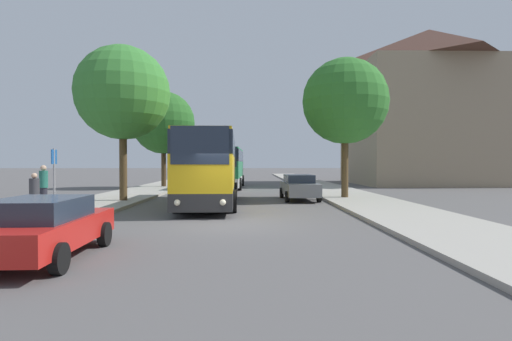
{
  "coord_description": "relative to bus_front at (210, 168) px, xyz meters",
  "views": [
    {
      "loc": [
        0.75,
        -13.74,
        2.15
      ],
      "look_at": [
        1.25,
        15.7,
        1.58
      ],
      "focal_mm": 28.0,
      "sensor_mm": 36.0,
      "label": 1
    }
  ],
  "objects": [
    {
      "name": "sidewalk_right",
      "position": [
        8.25,
        -6.47,
        -1.82
      ],
      "size": [
        4.0,
        120.0,
        0.15
      ],
      "primitive_type": "cube",
      "color": "#A39E93",
      "rests_on": "ground_plane"
    },
    {
      "name": "bus_stop_sign",
      "position": [
        -6.08,
        -3.6,
        -0.13
      ],
      "size": [
        0.08,
        0.45,
        2.6
      ],
      "color": "gray",
      "rests_on": "sidewalk_left"
    },
    {
      "name": "parked_car_right_near",
      "position": [
        4.89,
        2.82,
        -1.12
      ],
      "size": [
        2.02,
        4.67,
        1.46
      ],
      "rotation": [
        0.0,
        0.0,
        3.16
      ],
      "color": "slate",
      "rests_on": "ground_plane"
    },
    {
      "name": "pedestrian_waiting_far",
      "position": [
        -7.1,
        -2.48,
        -0.78
      ],
      "size": [
        0.36,
        0.36,
        1.9
      ],
      "rotation": [
        0.0,
        0.0,
        4.47
      ],
      "color": "#23232D",
      "rests_on": "sidewalk_left"
    },
    {
      "name": "tree_left_near",
      "position": [
        -5.31,
        13.87,
        3.66
      ],
      "size": [
        5.3,
        5.3,
        8.07
      ],
      "color": "#47331E",
      "rests_on": "sidewalk_left"
    },
    {
      "name": "parked_car_left_curb",
      "position": [
        -2.62,
        -11.3,
        -1.17
      ],
      "size": [
        2.15,
        4.31,
        1.37
      ],
      "rotation": [
        0.0,
        0.0,
        0.03
      ],
      "color": "red",
      "rests_on": "ground_plane"
    },
    {
      "name": "tree_right_near",
      "position": [
        7.58,
        2.95,
        3.83
      ],
      "size": [
        4.98,
        4.98,
        8.08
      ],
      "color": "#513D23",
      "rests_on": "sidewalk_right"
    },
    {
      "name": "building_right_background",
      "position": [
        20.36,
        20.43,
        5.99
      ],
      "size": [
        14.93,
        13.48,
        15.77
      ],
      "color": "gray",
      "rests_on": "ground_plane"
    },
    {
      "name": "bus_middle",
      "position": [
        0.04,
        13.87,
        -0.11
      ],
      "size": [
        2.92,
        10.52,
        3.34
      ],
      "rotation": [
        0.0,
        0.0,
        -0.02
      ],
      "color": "silver",
      "rests_on": "ground_plane"
    },
    {
      "name": "pedestrian_waiting_near",
      "position": [
        -6.13,
        -5.03,
        -0.93
      ],
      "size": [
        0.36,
        0.36,
        1.62
      ],
      "rotation": [
        0.0,
        0.0,
        2.63
      ],
      "color": "#23232D",
      "rests_on": "sidewalk_left"
    },
    {
      "name": "sidewalk_left",
      "position": [
        -5.75,
        -6.47,
        -1.82
      ],
      "size": [
        4.0,
        120.0,
        0.15
      ],
      "primitive_type": "cube",
      "color": "#A39E93",
      "rests_on": "ground_plane"
    },
    {
      "name": "ground_plane",
      "position": [
        1.25,
        -6.47,
        -1.89
      ],
      "size": [
        300.0,
        300.0,
        0.0
      ],
      "primitive_type": "plane",
      "color": "#565454",
      "rests_on": "ground"
    },
    {
      "name": "tree_left_far",
      "position": [
        -4.75,
        1.22,
        3.97
      ],
      "size": [
        4.99,
        4.99,
        8.23
      ],
      "color": "#513D23",
      "rests_on": "sidewalk_left"
    },
    {
      "name": "bus_front",
      "position": [
        0.0,
        0.0,
        0.0
      ],
      "size": [
        2.94,
        10.65,
        3.56
      ],
      "rotation": [
        0.0,
        0.0,
        0.03
      ],
      "color": "#2D2D2D",
      "rests_on": "ground_plane"
    }
  ]
}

